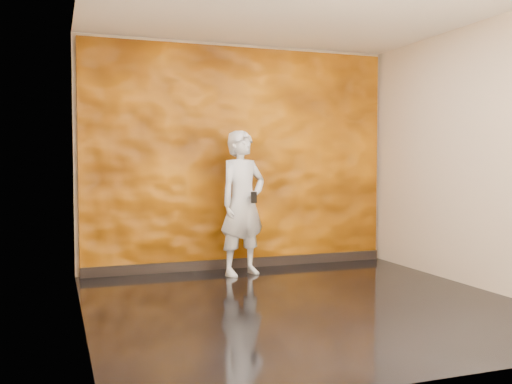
# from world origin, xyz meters

# --- Properties ---
(room) EXTENTS (4.02, 4.02, 2.81)m
(room) POSITION_xyz_m (0.00, 0.00, 1.40)
(room) COLOR black
(room) RESTS_ON ground
(feature_wall) EXTENTS (3.90, 0.06, 2.75)m
(feature_wall) POSITION_xyz_m (0.00, 1.96, 1.38)
(feature_wall) COLOR orange
(feature_wall) RESTS_ON ground
(baseboard) EXTENTS (3.90, 0.04, 0.12)m
(baseboard) POSITION_xyz_m (0.00, 1.92, 0.06)
(baseboard) COLOR black
(baseboard) RESTS_ON ground
(man) EXTENTS (0.72, 0.59, 1.70)m
(man) POSITION_xyz_m (-0.12, 1.50, 0.85)
(man) COLOR #A3A9B3
(man) RESTS_ON ground
(phone) EXTENTS (0.07, 0.02, 0.13)m
(phone) POSITION_xyz_m (-0.06, 1.27, 0.93)
(phone) COLOR black
(phone) RESTS_ON man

